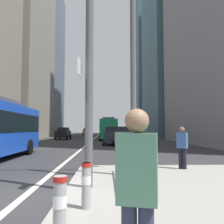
% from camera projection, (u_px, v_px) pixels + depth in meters
% --- Properties ---
extents(ground_plane, '(160.00, 160.00, 0.00)m').
position_uv_depth(ground_plane, '(87.00, 145.00, 26.20)').
color(ground_plane, '#303033').
extents(lane_centre_line, '(0.20, 80.00, 0.01)m').
position_uv_depth(lane_centre_line, '(92.00, 140.00, 36.17)').
color(lane_centre_line, beige).
rests_on(lane_centre_line, ground).
extents(office_tower_left_mid, '(12.37, 18.03, 36.97)m').
position_uv_depth(office_tower_left_mid, '(13.00, 42.00, 46.31)').
color(office_tower_left_mid, gray).
rests_on(office_tower_left_mid, ground).
extents(office_tower_left_far, '(10.42, 16.06, 40.63)m').
position_uv_depth(office_tower_left_far, '(41.00, 62.00, 66.41)').
color(office_tower_left_far, slate).
rests_on(office_tower_left_far, ground).
extents(office_tower_right_mid, '(12.50, 17.27, 54.22)m').
position_uv_depth(office_tower_right_mid, '(177.00, 8.00, 50.38)').
color(office_tower_right_mid, slate).
rests_on(office_tower_right_mid, ground).
extents(office_tower_right_far, '(12.26, 20.33, 39.79)m').
position_uv_depth(office_tower_right_far, '(154.00, 70.00, 74.61)').
color(office_tower_right_far, slate).
rests_on(office_tower_right_far, ground).
extents(city_bus_red_receding, '(2.72, 10.62, 3.40)m').
position_uv_depth(city_bus_red_receding, '(108.00, 128.00, 37.96)').
color(city_bus_red_receding, '#198456').
rests_on(city_bus_red_receding, ground).
extents(city_bus_red_distant, '(2.89, 11.42, 3.40)m').
position_uv_depth(city_bus_red_distant, '(106.00, 128.00, 55.16)').
color(city_bus_red_distant, '#198456').
rests_on(city_bus_red_distant, ground).
extents(car_oncoming_mid, '(2.18, 4.22, 1.94)m').
position_uv_depth(car_oncoming_mid, '(63.00, 133.00, 38.80)').
color(car_oncoming_mid, black).
rests_on(car_oncoming_mid, ground).
extents(car_receding_near, '(2.19, 4.19, 1.94)m').
position_uv_depth(car_receding_near, '(113.00, 136.00, 25.66)').
color(car_receding_near, '#232838').
rests_on(car_receding_near, ground).
extents(car_receding_far, '(2.12, 4.36, 1.94)m').
position_uv_depth(car_receding_far, '(122.00, 136.00, 24.98)').
color(car_receding_far, silver).
rests_on(car_receding_far, ground).
extents(car_oncoming_far, '(2.09, 4.37, 1.94)m').
position_uv_depth(car_oncoming_far, '(87.00, 131.00, 66.04)').
color(car_oncoming_far, gold).
rests_on(car_oncoming_far, ground).
extents(traffic_signal_gantry, '(6.86, 0.65, 6.00)m').
position_uv_depth(traffic_signal_gantry, '(5.00, 41.00, 6.64)').
color(traffic_signal_gantry, '#515156').
rests_on(traffic_signal_gantry, median_island).
extents(street_lamp_post, '(5.50, 0.32, 8.00)m').
position_uv_depth(street_lamp_post, '(133.00, 25.00, 8.30)').
color(street_lamp_post, '#56565B').
rests_on(street_lamp_post, median_island).
extents(bollard_left, '(0.20, 0.20, 0.91)m').
position_uv_depth(bollard_left, '(60.00, 206.00, 3.29)').
color(bollard_left, '#99999E').
rests_on(bollard_left, median_island).
extents(bollard_right, '(0.20, 0.20, 0.89)m').
position_uv_depth(bollard_right, '(86.00, 183.00, 4.74)').
color(bollard_right, '#99999E').
rests_on(bollard_right, median_island).
extents(pedestrian_railing, '(0.06, 3.50, 0.98)m').
position_uv_depth(pedestrian_railing, '(131.00, 159.00, 6.89)').
color(pedestrian_railing, black).
rests_on(pedestrian_railing, median_island).
extents(pedestrian_waiting, '(0.45, 0.42, 1.64)m').
position_uv_depth(pedestrian_waiting, '(182.00, 146.00, 9.42)').
color(pedestrian_waiting, black).
rests_on(pedestrian_waiting, median_island).
extents(pedestrian_far, '(0.43, 0.32, 1.76)m').
position_uv_depth(pedestrian_far, '(137.00, 190.00, 2.27)').
color(pedestrian_far, '#2D334C').
rests_on(pedestrian_far, median_island).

